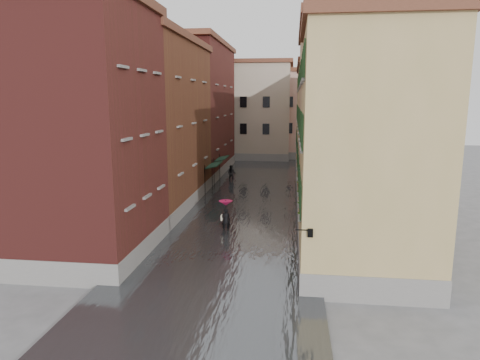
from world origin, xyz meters
The scene contains 16 objects.
ground centered at (0.00, 0.00, 0.00)m, with size 120.00×120.00×0.00m, color #5D5D5F.
floodwater centered at (0.00, 13.00, 0.10)m, with size 10.00×60.00×0.20m, color #46494D.
building_left_near centered at (-7.00, -2.00, 6.50)m, with size 6.00×8.00×13.00m, color maroon.
building_left_mid centered at (-7.00, 9.00, 6.25)m, with size 6.00×14.00×12.50m, color brown.
building_left_far centered at (-7.00, 24.00, 7.00)m, with size 6.00×16.00×14.00m, color maroon.
building_right_near centered at (7.00, -2.00, 5.75)m, with size 6.00×8.00×11.50m, color tan.
building_right_mid centered at (7.00, 9.00, 6.50)m, with size 6.00×14.00×13.00m, color tan.
building_right_far centered at (7.00, 24.00, 5.75)m, with size 6.00×16.00×11.50m, color tan.
building_end_cream centered at (-3.00, 38.00, 6.50)m, with size 12.00×9.00×13.00m, color #B09D8C.
building_end_pink centered at (6.00, 40.00, 6.00)m, with size 10.00×9.00×12.00m, color tan.
awning_near centered at (-3.48, 14.42, 2.48)m, with size 1.09×3.42×2.80m.
awning_far centered at (-3.48, 18.69, 2.47)m, with size 1.09×3.31×2.80m.
wall_lantern centered at (4.33, -6.00, 3.01)m, with size 0.71×0.22×0.35m.
window_planters centered at (4.12, -0.75, 3.51)m, with size 0.59×8.22×0.84m.
pedestrian_main centered at (-0.57, 2.91, 1.25)m, with size 0.92×0.92×2.06m.
pedestrian_far centered at (-2.62, 19.72, 0.86)m, with size 0.84×0.65×1.72m, color black.
Camera 1 is at (3.56, -23.01, 8.38)m, focal length 32.00 mm.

